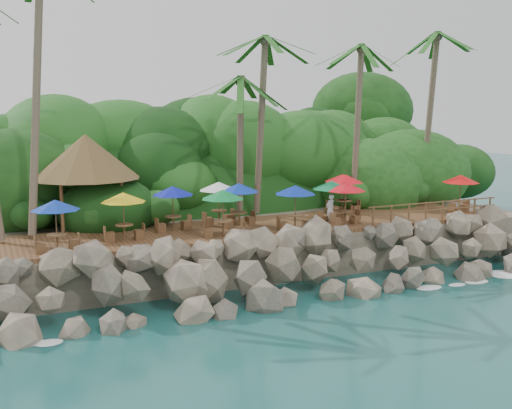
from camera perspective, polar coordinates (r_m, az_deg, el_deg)
name	(u,v)px	position (r m, az deg, el deg)	size (l,w,h in m)	color
ground	(314,305)	(26.14, 5.45, -9.32)	(140.00, 140.00, 0.00)	#19514F
land_base	(193,218)	(40.15, -5.84, -1.23)	(32.00, 25.20, 2.10)	gray
jungle_hill	(162,215)	(47.40, -8.68, -0.97)	(44.80, 28.00, 15.40)	#143811
seawall	(293,267)	(27.49, 3.43, -5.86)	(29.00, 4.00, 2.30)	gray
terrace	(256,228)	(30.76, 0.00, -2.21)	(26.00, 5.00, 0.20)	brown
jungle_foliage	(199,236)	(39.42, -5.36, -2.97)	(44.00, 16.00, 12.00)	#143811
foam_line	(311,303)	(26.38, 5.13, -9.07)	(25.20, 0.80, 0.06)	white
palms	(236,26)	(33.01, -1.88, 16.24)	(31.23, 7.01, 13.87)	brown
palapa	(86,157)	(31.40, -15.52, 4.31)	(5.27, 5.27, 4.60)	brown
dining_clusters	(271,191)	(30.40, 1.43, 1.30)	(23.52, 5.21, 2.18)	brown
railing	(434,209)	(33.56, 16.23, -0.39)	(8.30, 0.10, 1.00)	brown
waiter	(330,209)	(31.20, 6.91, -0.45)	(0.58, 0.38, 1.58)	silver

